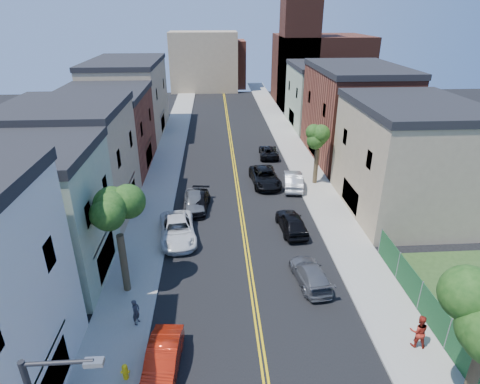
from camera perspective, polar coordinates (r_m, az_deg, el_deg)
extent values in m
cube|color=gray|center=(49.75, -10.25, 5.38)|extent=(3.20, 100.00, 0.15)
cube|color=gray|center=(50.42, 7.97, 5.81)|extent=(3.20, 100.00, 0.15)
cube|color=gray|center=(49.58, -8.23, 5.46)|extent=(0.30, 100.00, 0.15)
cube|color=gray|center=(50.10, 6.00, 5.79)|extent=(0.30, 100.00, 0.15)
cube|color=gray|center=(28.28, -28.17, -3.55)|extent=(9.00, 8.00, 8.50)
cube|color=#998466|center=(35.82, -22.91, 3.59)|extent=(9.00, 10.00, 9.00)
cube|color=brown|center=(45.97, -18.76, 7.99)|extent=(9.00, 12.00, 8.00)
cube|color=#998466|center=(59.05, -15.66, 12.65)|extent=(9.00, 16.00, 9.50)
cube|color=#998466|center=(36.61, 22.69, 4.06)|extent=(9.00, 12.00, 9.00)
cube|color=brown|center=(48.82, 15.93, 10.51)|extent=(9.00, 14.00, 10.00)
cube|color=gray|center=(62.03, 11.70, 13.12)|extent=(9.00, 12.00, 8.50)
cube|color=#4C2319|center=(77.90, 11.37, 16.76)|extent=(16.00, 14.00, 12.00)
cube|color=#4C2319|center=(72.37, 8.45, 20.37)|extent=(6.00, 6.00, 22.00)
cube|color=#998466|center=(89.29, -5.18, 18.09)|extent=(14.00, 8.00, 12.00)
cube|color=brown|center=(93.39, -2.54, 17.84)|extent=(10.00, 8.00, 10.00)
cube|color=#143F1E|center=(25.05, 25.91, -15.48)|extent=(0.04, 15.00, 1.90)
cylinder|color=#3A2F1D|center=(25.71, -16.29, -9.73)|extent=(0.44, 0.44, 3.96)
sphere|color=#163B10|center=(23.61, -17.53, -1.03)|extent=(5.20, 5.20, 5.20)
sphere|color=#163B10|center=(22.73, -16.79, 0.93)|extent=(3.90, 3.90, 3.90)
sphere|color=#163B10|center=(24.41, -18.30, -1.63)|extent=(3.64, 3.64, 3.64)
sphere|color=#163B10|center=(17.61, 30.38, -12.56)|extent=(4.06, 4.06, 4.06)
cylinder|color=#3A2F1D|center=(40.65, 10.81, 3.64)|extent=(0.44, 0.44, 3.52)
sphere|color=#163B10|center=(39.48, 11.24, 8.71)|extent=(4.40, 4.40, 4.40)
sphere|color=#163B10|center=(39.06, 12.10, 9.80)|extent=(3.30, 3.30, 3.30)
sphere|color=#163B10|center=(39.90, 10.42, 8.29)|extent=(3.08, 3.08, 3.08)
cylinder|color=black|center=(12.00, -24.65, -21.34)|extent=(1.80, 0.12, 0.12)
cube|color=slate|center=(11.75, -20.19, -21.92)|extent=(0.50, 0.25, 0.15)
imported|color=red|center=(21.36, -11.01, -22.58)|extent=(1.83, 4.44, 1.43)
imported|color=silver|center=(31.13, -8.93, -5.37)|extent=(3.35, 5.99, 1.58)
imported|color=#55585C|center=(35.46, -6.52, -1.33)|extent=(2.12, 4.57, 1.52)
imported|color=black|center=(35.43, -6.07, -1.48)|extent=(2.41, 4.82, 1.35)
imported|color=#4F5055|center=(26.68, 10.04, -11.48)|extent=(2.35, 4.72, 1.32)
imported|color=black|center=(32.06, 7.41, -4.32)|extent=(2.24, 4.76, 1.58)
imported|color=#B9BDC1|center=(39.82, 7.60, 1.70)|extent=(2.33, 5.07, 1.61)
imported|color=black|center=(48.19, 4.11, 5.80)|extent=(2.40, 4.77, 1.29)
imported|color=black|center=(40.32, 3.60, 2.15)|extent=(2.99, 5.83, 1.58)
imported|color=#282830|center=(23.82, -14.68, -16.28)|extent=(0.55, 0.67, 1.58)
imported|color=maroon|center=(23.67, 24.22, -17.72)|extent=(1.07, 0.92, 1.92)
cylinder|color=yellow|center=(21.54, -16.09, -23.61)|extent=(0.27, 0.27, 0.69)
sphere|color=yellow|center=(21.26, -16.22, -22.93)|extent=(0.27, 0.27, 0.27)
cylinder|color=yellow|center=(21.49, -16.11, -23.51)|extent=(0.41, 0.14, 0.14)
cylinder|color=yellow|center=(21.49, -16.11, -23.51)|extent=(0.14, 0.41, 0.14)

